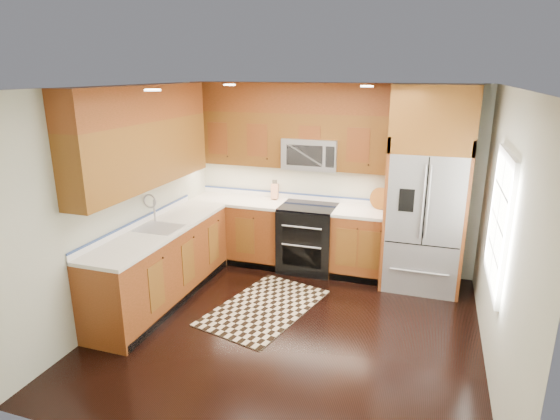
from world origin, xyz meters
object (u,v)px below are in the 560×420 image
(refrigerator, at_px, (427,190))
(rug, at_px, (265,307))
(range, at_px, (308,238))
(utensil_crock, at_px, (384,201))
(knife_block, at_px, (275,191))

(refrigerator, height_order, rug, refrigerator)
(range, height_order, utensil_crock, utensil_crock)
(refrigerator, xyz_separation_m, utensil_crock, (-0.55, 0.29, -0.26))
(range, bearing_deg, rug, -98.14)
(refrigerator, height_order, knife_block, refrigerator)
(range, relative_size, rug, 0.59)
(knife_block, bearing_deg, utensil_crock, 0.25)
(refrigerator, height_order, utensil_crock, refrigerator)
(refrigerator, bearing_deg, utensil_crock, 152.40)
(rug, relative_size, utensil_crock, 5.42)
(range, height_order, refrigerator, refrigerator)
(range, xyz_separation_m, knife_block, (-0.58, 0.24, 0.59))
(range, height_order, rug, range)
(knife_block, height_order, utensil_crock, utensil_crock)
(rug, bearing_deg, range, 95.83)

